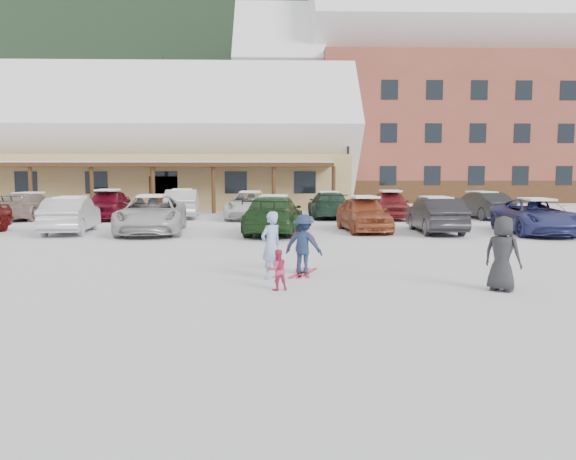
{
  "coord_description": "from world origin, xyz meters",
  "views": [
    {
      "loc": [
        -0.09,
        -12.89,
        2.42
      ],
      "look_at": [
        0.3,
        1.0,
        1.0
      ],
      "focal_mm": 35.0,
      "sensor_mm": 36.0,
      "label": 1
    }
  ],
  "objects_px": {
    "lamp_post": "(348,161)",
    "bystander_dark": "(502,254)",
    "parked_car_5": "(436,215)",
    "alpine_hotel": "(432,103)",
    "child_magenta": "(303,247)",
    "parked_car_7": "(29,206)",
    "parked_car_11": "(329,205)",
    "parked_car_10": "(250,205)",
    "parked_car_13": "(481,205)",
    "parked_car_9": "(182,204)",
    "parked_car_4": "(363,214)",
    "toddler_red": "(278,270)",
    "day_lodge": "(148,151)",
    "parked_car_6": "(536,216)",
    "adult_skier": "(271,245)",
    "parked_car_12": "(390,205)",
    "parked_car_3": "(274,215)",
    "parked_car_8": "(108,205)",
    "child_navy": "(304,244)",
    "parked_car_2": "(152,214)",
    "parked_car_1": "(71,215)"
  },
  "relations": [
    {
      "from": "lamp_post",
      "to": "child_navy",
      "type": "distance_m",
      "value": 24.67
    },
    {
      "from": "parked_car_5",
      "to": "parked_car_7",
      "type": "xyz_separation_m",
      "value": [
        -19.28,
        7.12,
        -0.02
      ]
    },
    {
      "from": "adult_skier",
      "to": "parked_car_12",
      "type": "relative_size",
      "value": 0.36
    },
    {
      "from": "bystander_dark",
      "to": "child_navy",
      "type": "bearing_deg",
      "value": 16.52
    },
    {
      "from": "day_lodge",
      "to": "child_magenta",
      "type": "relative_size",
      "value": 22.57
    },
    {
      "from": "adult_skier",
      "to": "parked_car_3",
      "type": "height_order",
      "value": "adult_skier"
    },
    {
      "from": "parked_car_13",
      "to": "toddler_red",
      "type": "bearing_deg",
      "value": 48.7
    },
    {
      "from": "parked_car_7",
      "to": "parked_car_10",
      "type": "distance_m",
      "value": 11.52
    },
    {
      "from": "parked_car_10",
      "to": "parked_car_9",
      "type": "bearing_deg",
      "value": 170.11
    },
    {
      "from": "bystander_dark",
      "to": "parked_car_6",
      "type": "height_order",
      "value": "bystander_dark"
    },
    {
      "from": "parked_car_3",
      "to": "parked_car_5",
      "type": "relative_size",
      "value": 1.19
    },
    {
      "from": "alpine_hotel",
      "to": "child_magenta",
      "type": "height_order",
      "value": "alpine_hotel"
    },
    {
      "from": "bystander_dark",
      "to": "parked_car_3",
      "type": "bearing_deg",
      "value": -22.87
    },
    {
      "from": "alpine_hotel",
      "to": "parked_car_13",
      "type": "xyz_separation_m",
      "value": [
        -3.29,
        -21.52,
        -7.92
      ]
    },
    {
      "from": "lamp_post",
      "to": "bystander_dark",
      "type": "distance_m",
      "value": 26.36
    },
    {
      "from": "day_lodge",
      "to": "parked_car_6",
      "type": "distance_m",
      "value": 27.3
    },
    {
      "from": "parked_car_9",
      "to": "parked_car_11",
      "type": "distance_m",
      "value": 7.88
    },
    {
      "from": "alpine_hotel",
      "to": "parked_car_5",
      "type": "bearing_deg",
      "value": -105.25
    },
    {
      "from": "parked_car_3",
      "to": "parked_car_7",
      "type": "height_order",
      "value": "parked_car_3"
    },
    {
      "from": "parked_car_1",
      "to": "parked_car_3",
      "type": "bearing_deg",
      "value": 169.91
    },
    {
      "from": "toddler_red",
      "to": "parked_car_6",
      "type": "height_order",
      "value": "parked_car_6"
    },
    {
      "from": "lamp_post",
      "to": "parked_car_7",
      "type": "xyz_separation_m",
      "value": [
        -17.73,
        -7.92,
        -2.53
      ]
    },
    {
      "from": "parked_car_3",
      "to": "parked_car_8",
      "type": "distance_m",
      "value": 11.22
    },
    {
      "from": "lamp_post",
      "to": "parked_car_6",
      "type": "distance_m",
      "value": 16.68
    },
    {
      "from": "alpine_hotel",
      "to": "parked_car_12",
      "type": "xyz_separation_m",
      "value": [
        -8.15,
        -21.56,
        -7.89
      ]
    },
    {
      "from": "child_magenta",
      "to": "parked_car_5",
      "type": "height_order",
      "value": "parked_car_5"
    },
    {
      "from": "bystander_dark",
      "to": "parked_car_4",
      "type": "relative_size",
      "value": 0.36
    },
    {
      "from": "alpine_hotel",
      "to": "parked_car_7",
      "type": "height_order",
      "value": "alpine_hotel"
    },
    {
      "from": "alpine_hotel",
      "to": "parked_car_4",
      "type": "relative_size",
      "value": 7.42
    },
    {
      "from": "parked_car_4",
      "to": "parked_car_7",
      "type": "relative_size",
      "value": 0.89
    },
    {
      "from": "parked_car_5",
      "to": "alpine_hotel",
      "type": "bearing_deg",
      "value": -103.78
    },
    {
      "from": "alpine_hotel",
      "to": "parked_car_10",
      "type": "xyz_separation_m",
      "value": [
        -15.51,
        -21.36,
        -7.91
      ]
    },
    {
      "from": "lamp_post",
      "to": "parked_car_2",
      "type": "xyz_separation_m",
      "value": [
        -9.89,
        -14.87,
        -2.46
      ]
    },
    {
      "from": "parked_car_2",
      "to": "parked_car_9",
      "type": "xyz_separation_m",
      "value": [
        -0.01,
        7.74,
        0.01
      ]
    },
    {
      "from": "toddler_red",
      "to": "parked_car_2",
      "type": "xyz_separation_m",
      "value": [
        -4.94,
        11.17,
        0.33
      ]
    },
    {
      "from": "adult_skier",
      "to": "parked_car_7",
      "type": "height_order",
      "value": "adult_skier"
    },
    {
      "from": "parked_car_12",
      "to": "parked_car_6",
      "type": "bearing_deg",
      "value": -56.61
    },
    {
      "from": "bystander_dark",
      "to": "parked_car_9",
      "type": "relative_size",
      "value": 0.33
    },
    {
      "from": "adult_skier",
      "to": "parked_car_13",
      "type": "height_order",
      "value": "adult_skier"
    },
    {
      "from": "child_magenta",
      "to": "parked_car_3",
      "type": "bearing_deg",
      "value": -85.02
    },
    {
      "from": "parked_car_6",
      "to": "parked_car_8",
      "type": "relative_size",
      "value": 1.1
    },
    {
      "from": "parked_car_7",
      "to": "parked_car_11",
      "type": "bearing_deg",
      "value": -175.08
    },
    {
      "from": "child_navy",
      "to": "parked_car_11",
      "type": "bearing_deg",
      "value": -75.64
    },
    {
      "from": "parked_car_6",
      "to": "parked_car_11",
      "type": "distance_m",
      "value": 10.98
    },
    {
      "from": "lamp_post",
      "to": "parked_car_13",
      "type": "bearing_deg",
      "value": -53.43
    },
    {
      "from": "child_magenta",
      "to": "parked_car_12",
      "type": "height_order",
      "value": "parked_car_12"
    },
    {
      "from": "day_lodge",
      "to": "parked_car_4",
      "type": "xyz_separation_m",
      "value": [
        12.68,
        -17.82,
        -3.22
      ]
    },
    {
      "from": "parked_car_11",
      "to": "adult_skier",
      "type": "bearing_deg",
      "value": 79.06
    },
    {
      "from": "parked_car_4",
      "to": "parked_car_10",
      "type": "relative_size",
      "value": 0.82
    },
    {
      "from": "parked_car_4",
      "to": "parked_car_11",
      "type": "bearing_deg",
      "value": 91.17
    }
  ]
}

